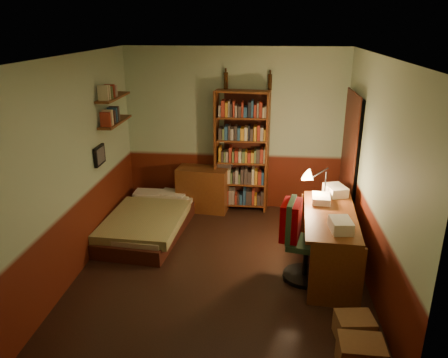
# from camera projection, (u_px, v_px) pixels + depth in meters

# --- Properties ---
(floor) EXTENTS (3.50, 4.00, 0.02)m
(floor) POSITION_uv_depth(u_px,v_px,m) (222.00, 267.00, 5.57)
(floor) COLOR black
(floor) RESTS_ON ground
(ceiling) EXTENTS (3.50, 4.00, 0.02)m
(ceiling) POSITION_uv_depth(u_px,v_px,m) (222.00, 55.00, 4.68)
(ceiling) COLOR silver
(ceiling) RESTS_ON wall_back
(wall_back) EXTENTS (3.50, 0.02, 2.60)m
(wall_back) POSITION_uv_depth(u_px,v_px,m) (235.00, 130.00, 7.01)
(wall_back) COLOR #96AE8C
(wall_back) RESTS_ON ground
(wall_left) EXTENTS (0.02, 4.00, 2.60)m
(wall_left) POSITION_uv_depth(u_px,v_px,m) (78.00, 166.00, 5.29)
(wall_left) COLOR #96AE8C
(wall_left) RESTS_ON ground
(wall_right) EXTENTS (0.02, 4.00, 2.60)m
(wall_right) POSITION_uv_depth(u_px,v_px,m) (376.00, 175.00, 4.96)
(wall_right) COLOR #96AE8C
(wall_right) RESTS_ON ground
(wall_front) EXTENTS (3.50, 0.02, 2.60)m
(wall_front) POSITION_uv_depth(u_px,v_px,m) (194.00, 257.00, 3.24)
(wall_front) COLOR #96AE8C
(wall_front) RESTS_ON ground
(doorway) EXTENTS (0.06, 0.90, 2.00)m
(doorway) POSITION_uv_depth(u_px,v_px,m) (350.00, 165.00, 6.28)
(doorway) COLOR black
(doorway) RESTS_ON ground
(door_trim) EXTENTS (0.02, 0.98, 2.08)m
(door_trim) POSITION_uv_depth(u_px,v_px,m) (347.00, 165.00, 6.29)
(door_trim) COLOR #3A160E
(door_trim) RESTS_ON ground
(bed) EXTENTS (1.18, 1.95, 0.55)m
(bed) POSITION_uv_depth(u_px,v_px,m) (148.00, 214.00, 6.41)
(bed) COLOR #838954
(bed) RESTS_ON ground
(dresser) EXTENTS (0.86, 0.50, 0.72)m
(dresser) POSITION_uv_depth(u_px,v_px,m) (203.00, 189.00, 7.14)
(dresser) COLOR #5B2D13
(dresser) RESTS_ON ground
(mini_stereo) EXTENTS (0.24, 0.20, 0.12)m
(mini_stereo) POSITION_uv_depth(u_px,v_px,m) (225.00, 163.00, 7.08)
(mini_stereo) COLOR #B2B2B7
(mini_stereo) RESTS_ON dresser
(bookshelf) EXTENTS (0.87, 0.37, 1.96)m
(bookshelf) POSITION_uv_depth(u_px,v_px,m) (242.00, 152.00, 6.95)
(bookshelf) COLOR #5B2D13
(bookshelf) RESTS_ON ground
(bottle_left) EXTENTS (0.09, 0.09, 0.26)m
(bottle_left) POSITION_uv_depth(u_px,v_px,m) (226.00, 81.00, 6.70)
(bottle_left) COLOR black
(bottle_left) RESTS_ON bookshelf
(bottle_right) EXTENTS (0.07, 0.07, 0.24)m
(bottle_right) POSITION_uv_depth(u_px,v_px,m) (270.00, 82.00, 6.64)
(bottle_right) COLOR black
(bottle_right) RESTS_ON bookshelf
(desk) EXTENTS (0.70, 1.50, 0.78)m
(desk) POSITION_uv_depth(u_px,v_px,m) (328.00, 244.00, 5.32)
(desk) COLOR #5B2D13
(desk) RESTS_ON ground
(paper_stack) EXTENTS (0.32, 0.37, 0.13)m
(paper_stack) POSITION_uv_depth(u_px,v_px,m) (335.00, 190.00, 5.76)
(paper_stack) COLOR silver
(paper_stack) RESTS_ON desk
(desk_lamp) EXTENTS (0.23, 0.23, 0.62)m
(desk_lamp) POSITION_uv_depth(u_px,v_px,m) (326.00, 175.00, 5.60)
(desk_lamp) COLOR black
(desk_lamp) RESTS_ON desk
(office_chair) EXTENTS (0.49, 0.45, 0.85)m
(office_chair) POSITION_uv_depth(u_px,v_px,m) (306.00, 247.00, 5.18)
(office_chair) COLOR #2C4D32
(office_chair) RESTS_ON ground
(red_jacket) EXTENTS (0.28, 0.42, 0.45)m
(red_jacket) POSITION_uv_depth(u_px,v_px,m) (292.00, 199.00, 4.88)
(red_jacket) COLOR #9F0205
(red_jacket) RESTS_ON office_chair
(wall_shelf_lower) EXTENTS (0.20, 0.90, 0.03)m
(wall_shelf_lower) POSITION_uv_depth(u_px,v_px,m) (115.00, 122.00, 6.20)
(wall_shelf_lower) COLOR #5B2D13
(wall_shelf_lower) RESTS_ON wall_left
(wall_shelf_upper) EXTENTS (0.20, 0.90, 0.03)m
(wall_shelf_upper) POSITION_uv_depth(u_px,v_px,m) (113.00, 97.00, 6.09)
(wall_shelf_upper) COLOR #5B2D13
(wall_shelf_upper) RESTS_ON wall_left
(framed_picture) EXTENTS (0.04, 0.32, 0.26)m
(framed_picture) POSITION_uv_depth(u_px,v_px,m) (99.00, 155.00, 5.86)
(framed_picture) COLOR black
(framed_picture) RESTS_ON wall_left
(cardboard_box_a) EXTENTS (0.40, 0.32, 0.30)m
(cardboard_box_a) POSITION_uv_depth(u_px,v_px,m) (360.00, 356.00, 3.88)
(cardboard_box_a) COLOR brown
(cardboard_box_a) RESTS_ON ground
(cardboard_box_b) EXTENTS (0.39, 0.33, 0.25)m
(cardboard_box_b) POSITION_uv_depth(u_px,v_px,m) (354.00, 327.00, 4.27)
(cardboard_box_b) COLOR brown
(cardboard_box_b) RESTS_ON ground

